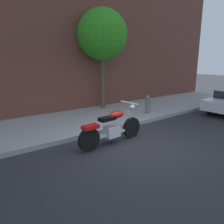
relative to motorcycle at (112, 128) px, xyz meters
name	(u,v)px	position (x,y,z in m)	size (l,w,h in m)	color
ground_plane	(138,145)	(0.52, -0.56, -0.47)	(60.00, 60.00, 0.00)	#28282D
sidewalk	(85,120)	(0.52, 2.45, -0.40)	(20.20, 3.23, 0.14)	#969696
building_facade	(59,7)	(0.52, 4.31, 4.01)	(20.20, 0.50, 8.95)	brown
motorcycle	(112,128)	(0.00, 0.00, 0.00)	(2.23, 0.70, 1.13)	black
street_tree	(102,35)	(2.14, 3.56, 2.95)	(2.23, 2.23, 4.55)	brown
fire_hydrant	(148,106)	(3.07, 1.55, -0.01)	(0.20, 0.20, 0.91)	slate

